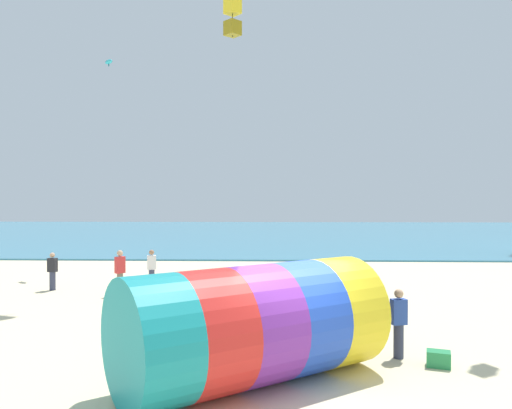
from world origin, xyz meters
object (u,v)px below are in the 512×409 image
(kite_handler, at_px, (399,323))
(giant_inflatable_tube, at_px, (254,325))
(bystander_near_water, at_px, (52,271))
(cooler_box, at_px, (439,359))
(kite_yellow_box, at_px, (233,18))
(bystander_mid_beach, at_px, (120,272))
(bystander_far_left, at_px, (152,269))
(kite_cyan_parafoil, at_px, (109,62))

(kite_handler, bearing_deg, giant_inflatable_tube, -153.31)
(giant_inflatable_tube, height_order, bystander_near_water, giant_inflatable_tube)
(giant_inflatable_tube, xyz_separation_m, cooler_box, (4.17, 1.13, -1.05))
(giant_inflatable_tube, distance_m, kite_yellow_box, 11.40)
(kite_yellow_box, height_order, bystander_mid_beach, kite_yellow_box)
(bystander_mid_beach, bearing_deg, kite_handler, -38.86)
(kite_yellow_box, xyz_separation_m, bystander_far_left, (-3.66, 3.24, -9.26))
(kite_yellow_box, relative_size, bystander_near_water, 0.86)
(bystander_near_water, bearing_deg, kite_cyan_parafoil, 85.89)
(bystander_near_water, xyz_separation_m, bystander_mid_beach, (3.07, -0.88, 0.13))
(giant_inflatable_tube, bearing_deg, kite_handler, 26.69)
(kite_handler, distance_m, bystander_near_water, 14.50)
(bystander_near_water, relative_size, cooler_box, 2.97)
(kite_cyan_parafoil, relative_size, bystander_near_water, 0.42)
(bystander_mid_beach, height_order, cooler_box, bystander_mid_beach)
(kite_yellow_box, xyz_separation_m, cooler_box, (5.16, -6.00, -9.89))
(giant_inflatable_tube, distance_m, bystander_far_left, 11.37)
(kite_handler, distance_m, kite_yellow_box, 11.57)
(bystander_near_water, bearing_deg, kite_handler, -33.96)
(bystander_near_water, bearing_deg, bystander_mid_beach, -15.99)
(kite_yellow_box, distance_m, bystander_far_left, 10.46)
(bystander_mid_beach, height_order, bystander_far_left, bystander_mid_beach)
(kite_yellow_box, xyz_separation_m, bystander_near_water, (-7.62, 2.69, -9.30))
(kite_handler, height_order, kite_cyan_parafoil, kite_cyan_parafoil)
(giant_inflatable_tube, height_order, kite_handler, giant_inflatable_tube)
(kite_yellow_box, distance_m, kite_cyan_parafoil, 11.26)
(kite_yellow_box, bearing_deg, bystander_far_left, 138.47)
(kite_handler, bearing_deg, bystander_near_water, 146.04)
(kite_yellow_box, distance_m, cooler_box, 12.67)
(kite_cyan_parafoil, bearing_deg, cooler_box, -49.82)
(kite_handler, height_order, bystander_mid_beach, bystander_mid_beach)
(giant_inflatable_tube, relative_size, kite_yellow_box, 4.50)
(giant_inflatable_tube, relative_size, kite_handler, 3.59)
(bystander_near_water, bearing_deg, bystander_far_left, 7.90)
(kite_cyan_parafoil, xyz_separation_m, bystander_mid_beach, (2.64, -6.82, -9.99))
(bystander_near_water, distance_m, bystander_mid_beach, 3.19)
(kite_handler, xyz_separation_m, kite_cyan_parafoil, (-11.60, 14.04, 10.05))
(bystander_mid_beach, distance_m, bystander_far_left, 1.69)
(giant_inflatable_tube, xyz_separation_m, bystander_mid_beach, (-5.55, 8.93, -0.32))
(kite_handler, xyz_separation_m, cooler_box, (0.76, -0.59, -0.67))
(bystander_far_left, distance_m, cooler_box, 12.79)
(kite_handler, distance_m, kite_cyan_parafoil, 20.80)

